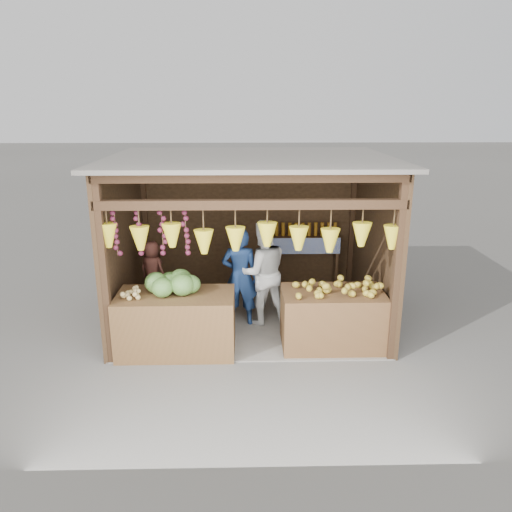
{
  "coord_description": "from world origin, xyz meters",
  "views": [
    {
      "loc": [
        -0.08,
        -7.66,
        3.41
      ],
      "look_at": [
        0.09,
        -0.1,
        1.11
      ],
      "focal_mm": 35.0,
      "sensor_mm": 36.0,
      "label": 1
    }
  ],
  "objects_px": {
    "counter_left": "(176,323)",
    "woman_standing": "(263,272)",
    "counter_right": "(332,319)",
    "man_standing": "(240,277)",
    "vendor_seated": "(152,270)"
  },
  "relations": [
    {
      "from": "counter_left",
      "to": "woman_standing",
      "type": "xyz_separation_m",
      "value": [
        1.26,
        0.97,
        0.42
      ]
    },
    {
      "from": "counter_left",
      "to": "counter_right",
      "type": "xyz_separation_m",
      "value": [
        2.24,
        0.11,
        -0.01
      ]
    },
    {
      "from": "counter_left",
      "to": "man_standing",
      "type": "distance_m",
      "value": 1.34
    },
    {
      "from": "man_standing",
      "to": "vendor_seated",
      "type": "relative_size",
      "value": 1.65
    },
    {
      "from": "counter_left",
      "to": "vendor_seated",
      "type": "xyz_separation_m",
      "value": [
        -0.55,
        1.29,
        0.37
      ]
    },
    {
      "from": "counter_left",
      "to": "man_standing",
      "type": "xyz_separation_m",
      "value": [
        0.9,
        0.91,
        0.37
      ]
    },
    {
      "from": "counter_right",
      "to": "man_standing",
      "type": "height_order",
      "value": "man_standing"
    },
    {
      "from": "counter_right",
      "to": "woman_standing",
      "type": "xyz_separation_m",
      "value": [
        -0.98,
        0.87,
        0.43
      ]
    },
    {
      "from": "man_standing",
      "to": "woman_standing",
      "type": "relative_size",
      "value": 0.94
    },
    {
      "from": "woman_standing",
      "to": "vendor_seated",
      "type": "height_order",
      "value": "woman_standing"
    },
    {
      "from": "counter_left",
      "to": "man_standing",
      "type": "relative_size",
      "value": 1.03
    },
    {
      "from": "vendor_seated",
      "to": "counter_right",
      "type": "bearing_deg",
      "value": -174.86
    },
    {
      "from": "vendor_seated",
      "to": "man_standing",
      "type": "bearing_deg",
      "value": -166.41
    },
    {
      "from": "man_standing",
      "to": "counter_left",
      "type": "bearing_deg",
      "value": 51.71
    },
    {
      "from": "counter_right",
      "to": "woman_standing",
      "type": "relative_size",
      "value": 0.85
    }
  ]
}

